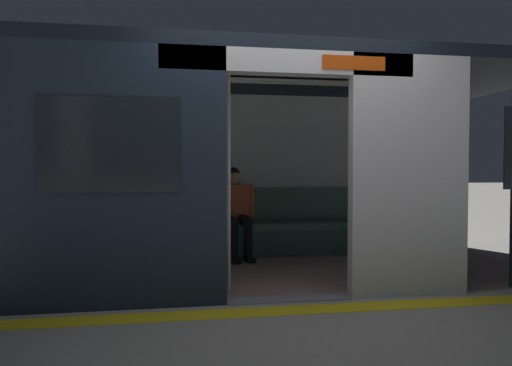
{
  "coord_description": "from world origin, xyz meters",
  "views": [
    {
      "loc": [
        0.91,
        3.85,
        1.14
      ],
      "look_at": [
        0.11,
        -1.15,
        0.98
      ],
      "focal_mm": 32.02,
      "sensor_mm": 36.0,
      "label": 1
    }
  ],
  "objects_px": {
    "bench_seat": "(253,230)",
    "grab_pole_door": "(229,177)",
    "train_car": "(258,137)",
    "book": "(256,221)",
    "handbag": "(196,217)",
    "person_seated": "(235,206)"
  },
  "relations": [
    {
      "from": "person_seated",
      "to": "grab_pole_door",
      "type": "height_order",
      "value": "grab_pole_door"
    },
    {
      "from": "bench_seat",
      "to": "person_seated",
      "type": "bearing_deg",
      "value": 11.81
    },
    {
      "from": "train_car",
      "to": "grab_pole_door",
      "type": "distance_m",
      "value": 0.97
    },
    {
      "from": "bench_seat",
      "to": "grab_pole_door",
      "type": "height_order",
      "value": "grab_pole_door"
    },
    {
      "from": "person_seated",
      "to": "handbag",
      "type": "relative_size",
      "value": 4.47
    },
    {
      "from": "person_seated",
      "to": "handbag",
      "type": "distance_m",
      "value": 0.52
    },
    {
      "from": "handbag",
      "to": "book",
      "type": "height_order",
      "value": "handbag"
    },
    {
      "from": "train_car",
      "to": "book",
      "type": "height_order",
      "value": "train_car"
    },
    {
      "from": "handbag",
      "to": "book",
      "type": "bearing_deg",
      "value": 179.61
    },
    {
      "from": "handbag",
      "to": "grab_pole_door",
      "type": "bearing_deg",
      "value": 98.08
    },
    {
      "from": "person_seated",
      "to": "book",
      "type": "height_order",
      "value": "person_seated"
    },
    {
      "from": "bench_seat",
      "to": "handbag",
      "type": "bearing_deg",
      "value": -5.96
    },
    {
      "from": "grab_pole_door",
      "to": "person_seated",
      "type": "bearing_deg",
      "value": -98.33
    },
    {
      "from": "train_car",
      "to": "bench_seat",
      "type": "xyz_separation_m",
      "value": [
        -0.09,
        -0.92,
        -1.16
      ]
    },
    {
      "from": "book",
      "to": "grab_pole_door",
      "type": "distance_m",
      "value": 1.93
    },
    {
      "from": "grab_pole_door",
      "to": "book",
      "type": "bearing_deg",
      "value": -107.02
    },
    {
      "from": "bench_seat",
      "to": "book",
      "type": "height_order",
      "value": "book"
    },
    {
      "from": "train_car",
      "to": "bench_seat",
      "type": "distance_m",
      "value": 1.48
    },
    {
      "from": "person_seated",
      "to": "grab_pole_door",
      "type": "xyz_separation_m",
      "value": [
        0.24,
        1.63,
        0.41
      ]
    },
    {
      "from": "bench_seat",
      "to": "person_seated",
      "type": "xyz_separation_m",
      "value": [
        0.25,
        0.05,
        0.32
      ]
    },
    {
      "from": "train_car",
      "to": "person_seated",
      "type": "bearing_deg",
      "value": -79.19
    },
    {
      "from": "train_car",
      "to": "person_seated",
      "type": "height_order",
      "value": "train_car"
    }
  ]
}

